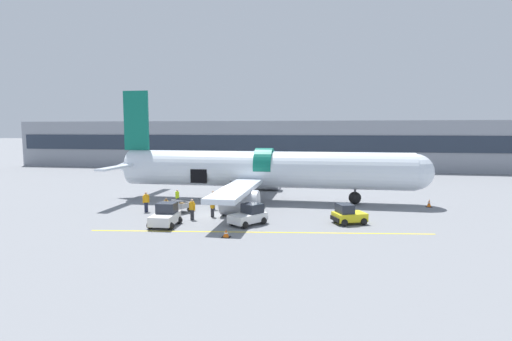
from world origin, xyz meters
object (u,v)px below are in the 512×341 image
object	(u,v)px
ground_crew_loader_b	(146,201)
ground_crew_helper	(166,208)
baggage_tug_mid	(166,216)
ground_crew_supervisor	(192,209)
ground_crew_driver	(212,207)
baggage_tug_rear	(348,215)
airplane	(260,170)
baggage_cart_loading	(177,206)
ground_crew_loader_a	(213,200)
ground_crew_marshal	(177,197)
baggage_tug_lead	(249,216)

from	to	relation	value
ground_crew_loader_b	ground_crew_helper	world-z (taller)	ground_crew_loader_b
baggage_tug_mid	ground_crew_supervisor	world-z (taller)	baggage_tug_mid
ground_crew_driver	ground_crew_supervisor	xyz separation A→B (m)	(-1.33, -1.30, 0.04)
baggage_tug_rear	ground_crew_loader_b	size ratio (longest dim) A/B	1.60
ground_crew_helper	airplane	bearing A→B (deg)	56.47
ground_crew_loader_b	airplane	bearing A→B (deg)	38.45
airplane	baggage_cart_loading	distance (m)	9.65
airplane	ground_crew_loader_a	distance (m)	6.65
ground_crew_loader_a	ground_crew_helper	distance (m)	5.12
ground_crew_supervisor	ground_crew_marshal	bearing A→B (deg)	122.07
ground_crew_loader_b	ground_crew_loader_a	bearing A→B (deg)	20.35
ground_crew_driver	airplane	bearing A→B (deg)	71.61
ground_crew_loader_a	ground_crew_supervisor	distance (m)	4.33
ground_crew_loader_b	ground_crew_supervisor	xyz separation A→B (m)	(5.09, -2.22, -0.05)
airplane	ground_crew_helper	distance (m)	11.60
baggage_tug_lead	baggage_cart_loading	bearing A→B (deg)	154.03
ground_crew_helper	ground_crew_marshal	world-z (taller)	ground_crew_helper
airplane	ground_crew_loader_a	size ratio (longest dim) A/B	18.91
ground_crew_loader_a	ground_crew_supervisor	world-z (taller)	ground_crew_loader_a
airplane	ground_crew_loader_a	bearing A→B (deg)	-124.26
airplane	ground_crew_supervisor	size ratio (longest dim) A/B	19.25
baggage_cart_loading	ground_crew_loader_b	bearing A→B (deg)	-168.42
airplane	baggage_cart_loading	bearing A→B (deg)	-133.75
baggage_tug_rear	ground_crew_helper	bearing A→B (deg)	-176.29
baggage_tug_mid	ground_crew_driver	distance (m)	4.49
ground_crew_loader_b	ground_crew_driver	world-z (taller)	ground_crew_loader_b
baggage_tug_lead	ground_crew_helper	xyz separation A→B (m)	(-7.12, 0.74, 0.22)
ground_crew_loader_b	ground_crew_marshal	bearing A→B (deg)	62.37
ground_crew_driver	ground_crew_marshal	xyz separation A→B (m)	(-4.73, 4.13, -0.02)
baggage_cart_loading	ground_crew_driver	bearing A→B (deg)	-21.81
ground_crew_marshal	ground_crew_supervisor	bearing A→B (deg)	-57.93
baggage_tug_mid	ground_crew_driver	size ratio (longest dim) A/B	1.87
baggage_cart_loading	ground_crew_helper	bearing A→B (deg)	-87.43
ground_crew_loader_b	ground_crew_marshal	xyz separation A→B (m)	(1.68, 3.22, -0.11)
ground_crew_supervisor	baggage_tug_lead	bearing A→B (deg)	-8.78
baggage_tug_lead	ground_crew_loader_a	world-z (taller)	ground_crew_loader_a
airplane	ground_crew_driver	distance (m)	8.91
ground_crew_loader_b	ground_crew_marshal	world-z (taller)	ground_crew_loader_b
ground_crew_loader_b	ground_crew_helper	xyz separation A→B (m)	(2.85, -2.23, -0.05)
baggage_cart_loading	ground_crew_driver	size ratio (longest dim) A/B	2.16
baggage_tug_lead	baggage_tug_rear	world-z (taller)	baggage_tug_lead
baggage_tug_lead	ground_crew_loader_b	xyz separation A→B (m)	(-9.97, 2.97, 0.27)
ground_crew_loader_b	baggage_tug_rear	bearing A→B (deg)	-4.14
baggage_tug_rear	ground_crew_marshal	xyz separation A→B (m)	(-15.89, 4.49, 0.17)
baggage_tug_lead	baggage_cart_loading	world-z (taller)	baggage_tug_lead
baggage_tug_mid	ground_crew_loader_a	distance (m)	6.87
ground_crew_driver	ground_crew_marshal	bearing A→B (deg)	138.87
baggage_tug_lead	ground_crew_loader_b	bearing A→B (deg)	163.41
baggage_tug_rear	ground_crew_helper	distance (m)	14.76
baggage_tug_rear	baggage_tug_lead	bearing A→B (deg)	-167.43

